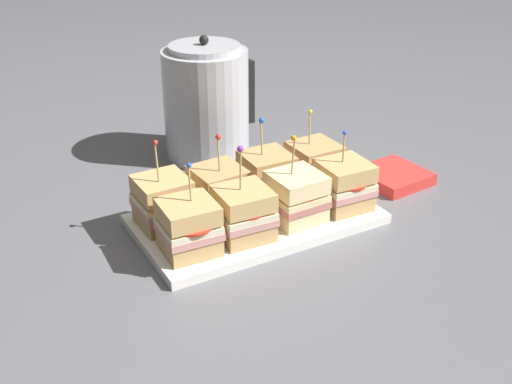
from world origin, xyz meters
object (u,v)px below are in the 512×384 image
Objects in this scene: sandwich_back_far_right at (314,165)px; sandwich_front_center_left at (244,213)px; sandwich_front_center_right at (296,197)px; napkin_stack at (393,176)px; serving_platter at (256,219)px; sandwich_back_center_right at (267,176)px; kettle_steel at (207,103)px; sandwich_front_far_right at (344,185)px; sandwich_back_center_left at (218,190)px; sandwich_front_far_left at (189,227)px; sandwich_back_far_left at (163,202)px.

sandwich_front_center_left is at bearing -154.24° from sandwich_back_far_right.
sandwich_front_center_right reaches higher than napkin_stack.
napkin_stack is (0.39, 0.07, -0.05)m from sandwich_front_center_left.
serving_platter is 2.69× the size of sandwich_back_center_right.
sandwich_back_far_right is 0.58× the size of kettle_steel.
sandwich_back_center_right is (-0.10, 0.10, 0.00)m from sandwich_front_far_right.
sandwich_back_center_right is (0.10, 0.00, 0.00)m from sandwich_back_center_left.
napkin_stack is (0.18, -0.04, -0.05)m from sandwich_back_far_right.
serving_platter is at bearing -177.97° from napkin_stack.
sandwich_back_center_right is at bearing 44.83° from sandwich_front_center_left.
sandwich_back_center_right is at bearing -91.33° from kettle_steel.
sandwich_front_center_right is 0.14m from sandwich_back_center_left.
sandwich_front_far_left is (-0.15, -0.05, 0.05)m from serving_platter.
napkin_stack reaches higher than serving_platter.
sandwich_back_center_right reaches higher than serving_platter.
sandwich_front_center_left is 1.13× the size of sandwich_front_far_right.
sandwich_back_center_right is (0.21, 0.10, 0.00)m from sandwich_front_far_left.
sandwich_front_center_right is at bearing -136.88° from sandwich_back_far_right.
sandwich_back_center_right is at bearing 177.63° from sandwich_back_far_right.
sandwich_back_center_left is 0.10m from sandwich_back_center_right.
sandwich_front_far_right is at bearing -44.56° from sandwich_back_center_right.
sandwich_back_center_left is at bearing 174.58° from napkin_stack.
sandwich_front_center_right is 1.20× the size of napkin_stack.
sandwich_back_center_left is 1.15× the size of napkin_stack.
sandwich_back_far_left is 1.02× the size of sandwich_back_center_right.
sandwich_back_center_left reaches higher than sandwich_front_far_right.
kettle_steel is (0.21, 0.38, 0.06)m from sandwich_front_far_left.
sandwich_back_center_right is (0.21, 0.00, 0.00)m from sandwich_back_far_left.
serving_platter is 0.35m from kettle_steel.
kettle_steel is (-0.10, 0.38, 0.06)m from sandwich_front_far_right.
napkin_stack is (0.49, 0.06, -0.05)m from sandwich_front_far_left.
sandwich_back_far_left is at bearing 179.27° from sandwich_back_far_right.
sandwich_back_far_right is (0.31, -0.00, 0.00)m from sandwich_back_far_left.
sandwich_front_far_left is 1.04× the size of sandwich_front_far_right.
sandwich_back_center_right is (0.05, 0.05, 0.05)m from serving_platter.
sandwich_front_far_right is 0.95× the size of sandwich_back_far_right.
napkin_stack is at bearing -11.41° from sandwich_back_far_right.
sandwich_front_center_left is at bearing -135.10° from serving_platter.
serving_platter is 0.17m from sandwich_front_far_left.
sandwich_front_center_left is 0.15m from sandwich_back_center_right.
sandwich_back_far_right is at bearing 25.76° from sandwich_front_center_left.
sandwich_front_far_left is 1.16× the size of napkin_stack.
sandwich_front_far_right is 0.55× the size of kettle_steel.
sandwich_front_center_right reaches higher than sandwich_front_far_right.
sandwich_front_center_left reaches higher than sandwich_back_far_right.
sandwich_front_far_right is 0.96× the size of sandwich_back_center_left.
kettle_steel reaches higher than serving_platter.
sandwich_back_far_left reaches higher than sandwich_front_center_right.
sandwich_front_far_left is 0.93× the size of sandwich_front_center_left.
serving_platter is at bearing -18.05° from sandwich_back_far_left.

